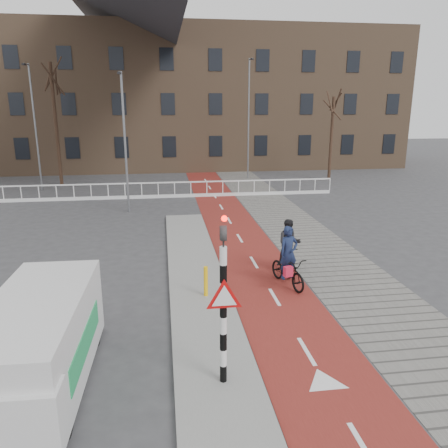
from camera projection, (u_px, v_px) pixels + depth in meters
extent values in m
plane|color=#38383A|center=(236.00, 334.00, 10.92)|extent=(120.00, 120.00, 0.00)
cube|color=maroon|center=(232.00, 226.00, 20.67)|extent=(2.50, 60.00, 0.01)
cube|color=slate|center=(290.00, 224.00, 21.05)|extent=(3.00, 60.00, 0.01)
cube|color=gray|center=(196.00, 274.00, 14.63)|extent=(1.80, 16.00, 0.12)
cylinder|color=black|center=(223.00, 317.00, 8.52)|extent=(0.14, 0.14, 2.88)
imported|color=black|center=(223.00, 226.00, 8.03)|extent=(0.13, 0.16, 0.80)
cylinder|color=#FF0C05|center=(224.00, 218.00, 7.85)|extent=(0.11, 0.02, 0.11)
cylinder|color=yellow|center=(206.00, 281.00, 12.76)|extent=(0.12, 0.12, 0.90)
imported|color=black|center=(288.00, 271.00, 13.76)|extent=(1.13, 1.96, 0.98)
imported|color=#172245|center=(289.00, 253.00, 13.60)|extent=(0.71, 0.56, 1.70)
cube|color=red|center=(288.00, 271.00, 13.18)|extent=(0.29, 0.23, 0.31)
imported|color=black|center=(288.00, 258.00, 14.80)|extent=(0.79, 1.79, 1.04)
imported|color=black|center=(289.00, 243.00, 14.66)|extent=(0.89, 0.75, 1.63)
cube|color=silver|center=(39.00, 341.00, 8.67)|extent=(1.88, 4.46, 1.77)
cube|color=#229D57|center=(86.00, 342.00, 8.82)|extent=(0.09, 2.83, 0.55)
cube|color=black|center=(4.00, 380.00, 6.79)|extent=(1.59, 0.09, 0.90)
cylinder|color=black|center=(63.00, 421.00, 7.50)|extent=(0.24, 0.62, 0.62)
cylinder|color=black|center=(28.00, 337.00, 10.22)|extent=(0.24, 0.62, 0.62)
cylinder|color=black|center=(94.00, 333.00, 10.38)|extent=(0.24, 0.62, 0.62)
cube|color=silver|center=(108.00, 184.00, 26.24)|extent=(28.00, 0.08, 0.08)
cube|color=silver|center=(109.00, 198.00, 26.46)|extent=(28.00, 0.10, 0.20)
cube|color=#7F6047|center=(146.00, 100.00, 39.49)|extent=(46.00, 10.00, 12.00)
cylinder|color=black|center=(56.00, 126.00, 30.17)|extent=(0.24, 0.24, 8.31)
cylinder|color=black|center=(331.00, 139.00, 32.69)|extent=(0.23, 0.23, 6.12)
cylinder|color=slate|center=(125.00, 144.00, 22.47)|extent=(0.12, 0.12, 7.15)
cylinder|color=slate|center=(36.00, 129.00, 28.46)|extent=(0.12, 0.12, 8.07)
cylinder|color=slate|center=(249.00, 120.00, 32.95)|extent=(0.12, 0.12, 8.82)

